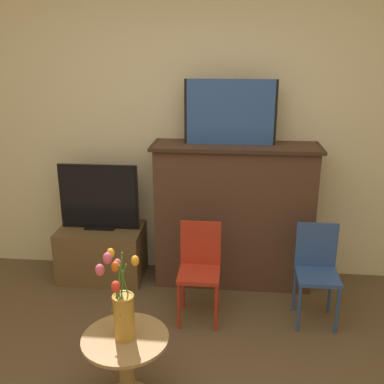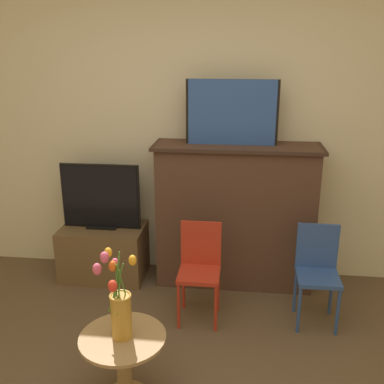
{
  "view_description": "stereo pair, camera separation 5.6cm",
  "coord_description": "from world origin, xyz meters",
  "px_view_note": "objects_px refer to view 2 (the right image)",
  "views": [
    {
      "loc": [
        0.33,
        -1.61,
        1.95
      ],
      "look_at": [
        0.05,
        1.27,
        1.0
      ],
      "focal_mm": 42.0,
      "sensor_mm": 36.0,
      "label": 1
    },
    {
      "loc": [
        0.38,
        -1.6,
        1.95
      ],
      "look_at": [
        0.05,
        1.27,
        1.0
      ],
      "focal_mm": 42.0,
      "sensor_mm": 36.0,
      "label": 2
    }
  ],
  "objects_px": {
    "chair_red": "(200,264)",
    "chair_blue": "(317,268)",
    "tv_monitor": "(101,197)",
    "painting": "(232,112)",
    "vase_tulips": "(119,306)"
  },
  "relations": [
    {
      "from": "chair_red",
      "to": "chair_blue",
      "type": "height_order",
      "value": "same"
    },
    {
      "from": "tv_monitor",
      "to": "chair_red",
      "type": "bearing_deg",
      "value": -30.26
    },
    {
      "from": "painting",
      "to": "chair_red",
      "type": "height_order",
      "value": "painting"
    },
    {
      "from": "vase_tulips",
      "to": "painting",
      "type": "bearing_deg",
      "value": 70.21
    },
    {
      "from": "chair_red",
      "to": "chair_blue",
      "type": "bearing_deg",
      "value": 3.41
    },
    {
      "from": "chair_blue",
      "to": "vase_tulips",
      "type": "height_order",
      "value": "vase_tulips"
    },
    {
      "from": "tv_monitor",
      "to": "painting",
      "type": "bearing_deg",
      "value": 2.69
    },
    {
      "from": "tv_monitor",
      "to": "chair_red",
      "type": "distance_m",
      "value": 1.08
    },
    {
      "from": "painting",
      "to": "chair_red",
      "type": "bearing_deg",
      "value": -108.12
    },
    {
      "from": "painting",
      "to": "chair_blue",
      "type": "xyz_separation_m",
      "value": [
        0.66,
        -0.52,
        -1.03
      ]
    },
    {
      "from": "painting",
      "to": "vase_tulips",
      "type": "xyz_separation_m",
      "value": [
        -0.53,
        -1.48,
        -0.83
      ]
    },
    {
      "from": "chair_red",
      "to": "tv_monitor",
      "type": "bearing_deg",
      "value": 149.74
    },
    {
      "from": "chair_blue",
      "to": "painting",
      "type": "bearing_deg",
      "value": 141.65
    },
    {
      "from": "tv_monitor",
      "to": "vase_tulips",
      "type": "height_order",
      "value": "tv_monitor"
    },
    {
      "from": "tv_monitor",
      "to": "vase_tulips",
      "type": "distance_m",
      "value": 1.53
    }
  ]
}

